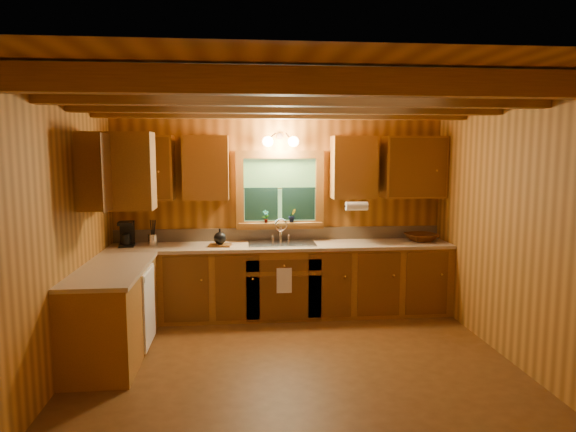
# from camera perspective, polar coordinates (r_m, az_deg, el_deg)

# --- Properties ---
(room) EXTENTS (4.20, 4.20, 4.20)m
(room) POSITION_cam_1_polar(r_m,az_deg,el_deg) (4.67, 0.95, -1.83)
(room) COLOR brown
(room) RESTS_ON ground
(ceiling_beams) EXTENTS (4.20, 2.54, 0.18)m
(ceiling_beams) POSITION_cam_1_polar(r_m,az_deg,el_deg) (4.64, 0.98, 12.85)
(ceiling_beams) COLOR brown
(ceiling_beams) RESTS_ON room
(base_cabinets) EXTENTS (4.20, 2.22, 0.86)m
(base_cabinets) POSITION_cam_1_polar(r_m,az_deg,el_deg) (6.08, -5.13, -8.11)
(base_cabinets) COLOR brown
(base_cabinets) RESTS_ON ground
(countertop) EXTENTS (4.20, 2.24, 0.04)m
(countertop) POSITION_cam_1_polar(r_m,az_deg,el_deg) (5.99, -5.05, -3.94)
(countertop) COLOR tan
(countertop) RESTS_ON base_cabinets
(backsplash) EXTENTS (4.20, 0.02, 0.16)m
(backsplash) POSITION_cam_1_polar(r_m,az_deg,el_deg) (6.57, -0.92, -2.02)
(backsplash) COLOR tan
(backsplash) RESTS_ON room
(dishwasher_panel) EXTENTS (0.02, 0.60, 0.80)m
(dishwasher_panel) POSITION_cam_1_polar(r_m,az_deg,el_deg) (5.58, -15.30, -9.75)
(dishwasher_panel) COLOR white
(dishwasher_panel) RESTS_ON base_cabinets
(upper_cabinets) EXTENTS (4.19, 1.77, 0.78)m
(upper_cabinets) POSITION_cam_1_polar(r_m,az_deg,el_deg) (6.01, -5.97, 5.32)
(upper_cabinets) COLOR brown
(upper_cabinets) RESTS_ON room
(window) EXTENTS (1.12, 0.08, 1.00)m
(window) POSITION_cam_1_polar(r_m,az_deg,el_deg) (6.49, -0.91, 2.74)
(window) COLOR brown
(window) RESTS_ON room
(window_sill) EXTENTS (1.06, 0.14, 0.04)m
(window_sill) POSITION_cam_1_polar(r_m,az_deg,el_deg) (6.49, -0.87, -0.89)
(window_sill) COLOR brown
(window_sill) RESTS_ON room
(wall_sconce) EXTENTS (0.45, 0.21, 0.17)m
(wall_sconce) POSITION_cam_1_polar(r_m,az_deg,el_deg) (6.35, -0.84, 8.38)
(wall_sconce) COLOR black
(wall_sconce) RESTS_ON room
(paper_towel_roll) EXTENTS (0.27, 0.11, 0.11)m
(paper_towel_roll) POSITION_cam_1_polar(r_m,az_deg,el_deg) (6.32, 7.69, 1.11)
(paper_towel_roll) COLOR white
(paper_towel_roll) RESTS_ON upper_cabinets
(dish_towel) EXTENTS (0.18, 0.01, 0.30)m
(dish_towel) POSITION_cam_1_polar(r_m,az_deg,el_deg) (6.06, -0.43, -7.25)
(dish_towel) COLOR white
(dish_towel) RESTS_ON base_cabinets
(sink) EXTENTS (0.82, 0.48, 0.43)m
(sink) POSITION_cam_1_polar(r_m,az_deg,el_deg) (6.32, -0.71, -3.54)
(sink) COLOR silver
(sink) RESTS_ON countertop
(coffee_maker) EXTENTS (0.17, 0.22, 0.30)m
(coffee_maker) POSITION_cam_1_polar(r_m,az_deg,el_deg) (6.44, -17.62, -1.93)
(coffee_maker) COLOR black
(coffee_maker) RESTS_ON countertop
(utensil_crock) EXTENTS (0.11, 0.11, 0.31)m
(utensil_crock) POSITION_cam_1_polar(r_m,az_deg,el_deg) (6.42, -14.92, -2.52)
(utensil_crock) COLOR silver
(utensil_crock) RESTS_ON countertop
(cutting_board) EXTENTS (0.28, 0.22, 0.02)m
(cutting_board) POSITION_cam_1_polar(r_m,az_deg,el_deg) (6.22, -7.63, -3.26)
(cutting_board) COLOR brown
(cutting_board) RESTS_ON countertop
(teakettle) EXTENTS (0.15, 0.15, 0.19)m
(teakettle) POSITION_cam_1_polar(r_m,az_deg,el_deg) (6.20, -7.64, -2.47)
(teakettle) COLOR black
(teakettle) RESTS_ON cutting_board
(wicker_basket) EXTENTS (0.46, 0.46, 0.10)m
(wicker_basket) POSITION_cam_1_polar(r_m,az_deg,el_deg) (6.72, 14.68, -2.33)
(wicker_basket) COLOR #48230C
(wicker_basket) RESTS_ON countertop
(potted_plant_left) EXTENTS (0.10, 0.09, 0.16)m
(potted_plant_left) POSITION_cam_1_polar(r_m,az_deg,el_deg) (6.45, -2.50, -0.04)
(potted_plant_left) COLOR brown
(potted_plant_left) RESTS_ON window_sill
(potted_plant_right) EXTENTS (0.12, 0.11, 0.18)m
(potted_plant_right) POSITION_cam_1_polar(r_m,az_deg,el_deg) (6.47, 0.49, 0.06)
(potted_plant_right) COLOR brown
(potted_plant_right) RESTS_ON window_sill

